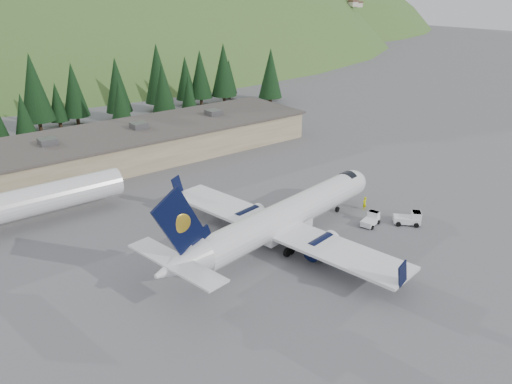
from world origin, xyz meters
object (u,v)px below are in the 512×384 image
object	(u,v)px
baggage_tug_a	(371,219)
terminal_building	(113,148)
second_airliner	(7,206)
airliner	(283,218)
baggage_tug_b	(409,218)
ramp_worker	(364,203)

from	to	relation	value
baggage_tug_a	terminal_building	world-z (taller)	terminal_building
second_airliner	baggage_tug_a	bearing A→B (deg)	-35.50
airliner	second_airliner	xyz separation A→B (m)	(-23.94, 22.17, 0.30)
baggage_tug_b	ramp_worker	distance (m)	6.42
airliner	ramp_worker	distance (m)	14.64
baggage_tug_b	ramp_worker	bearing A→B (deg)	145.55
airliner	baggage_tug_b	bearing A→B (deg)	-31.13
second_airliner	terminal_building	world-z (taller)	second_airliner
airliner	ramp_worker	world-z (taller)	airliner
baggage_tug_b	baggage_tug_a	bearing A→B (deg)	-170.86
second_airliner	terminal_building	bearing A→B (deg)	38.78
terminal_building	second_airliner	bearing A→B (deg)	-141.22
baggage_tug_b	terminal_building	xyz separation A→B (m)	(-19.53, 44.31, 1.86)
baggage_tug_b	terminal_building	size ratio (longest dim) A/B	0.05
airliner	ramp_worker	bearing A→B (deg)	-8.74
baggage_tug_a	baggage_tug_b	distance (m)	4.77
second_airliner	baggage_tug_b	world-z (taller)	second_airliner
baggage_tug_a	ramp_worker	xyz separation A→B (m)	(2.77, 3.45, 0.22)
ramp_worker	baggage_tug_a	bearing A→B (deg)	51.27
airliner	baggage_tug_a	xyz separation A→B (m)	(11.71, -3.26, -2.35)
airliner	terminal_building	size ratio (longest dim) A/B	0.48
baggage_tug_b	terminal_building	world-z (taller)	terminal_building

